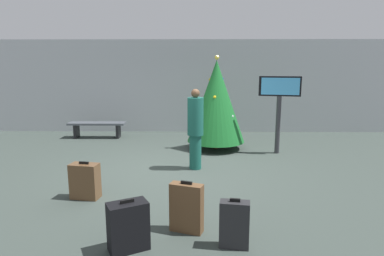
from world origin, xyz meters
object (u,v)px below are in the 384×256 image
suitcase_0 (187,208)px  suitcase_3 (128,226)px  suitcase_2 (234,224)px  waiting_bench (97,126)px  traveller_0 (195,127)px  holiday_tree (216,101)px  flight_info_kiosk (279,99)px  suitcase_1 (85,181)px

suitcase_0 → suitcase_3: suitcase_0 is taller
suitcase_0 → suitcase_2: (0.60, -0.39, -0.04)m
waiting_bench → traveller_0: (3.05, -3.12, 0.54)m
holiday_tree → flight_info_kiosk: size_ratio=1.27×
traveller_0 → holiday_tree: bearing=73.1°
flight_info_kiosk → traveller_0: size_ratio=1.13×
waiting_bench → suitcase_3: bearing=-70.6°
holiday_tree → traveller_0: holiday_tree is taller
traveller_0 → suitcase_3: bearing=-103.8°
waiting_bench → suitcase_3: (2.25, -6.37, -0.07)m
waiting_bench → suitcase_1: bearing=-75.9°
suitcase_1 → flight_info_kiosk: bearing=37.3°
traveller_0 → suitcase_3: traveller_0 is taller
suitcase_0 → suitcase_1: bearing=147.1°
traveller_0 → suitcase_1: size_ratio=2.71×
holiday_tree → suitcase_3: size_ratio=3.84×
holiday_tree → waiting_bench: 3.94m
suitcase_1 → suitcase_3: suitcase_3 is taller
waiting_bench → suitcase_2: bearing=-60.6°
suitcase_1 → suitcase_2: size_ratio=1.01×
suitcase_0 → suitcase_1: size_ratio=1.11×
suitcase_3 → suitcase_1: bearing=123.4°
suitcase_1 → suitcase_2: 2.79m
suitcase_2 → suitcase_3: (-1.29, -0.08, 0.01)m
suitcase_0 → flight_info_kiosk: bearing=62.0°
holiday_tree → waiting_bench: holiday_tree is taller
traveller_0 → suitcase_2: bearing=-81.3°
flight_info_kiosk → waiting_bench: size_ratio=1.12×
traveller_0 → suitcase_2: 3.27m
suitcase_3 → suitcase_0: bearing=33.9°
traveller_0 → suitcase_1: traveller_0 is taller
suitcase_1 → suitcase_0: bearing=-32.9°
holiday_tree → flight_info_kiosk: holiday_tree is taller
holiday_tree → suitcase_0: bearing=-98.1°
suitcase_0 → waiting_bench: bearing=116.5°
flight_info_kiosk → waiting_bench: flight_info_kiosk is taller
suitcase_0 → suitcase_2: suitcase_0 is taller
suitcase_1 → suitcase_2: (2.34, -1.51, -0.00)m
suitcase_1 → suitcase_3: bearing=-56.6°
suitcase_2 → suitcase_0: bearing=147.2°
suitcase_0 → suitcase_1: (-1.74, 1.13, -0.04)m
suitcase_1 → suitcase_3: (1.05, -1.59, 0.00)m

